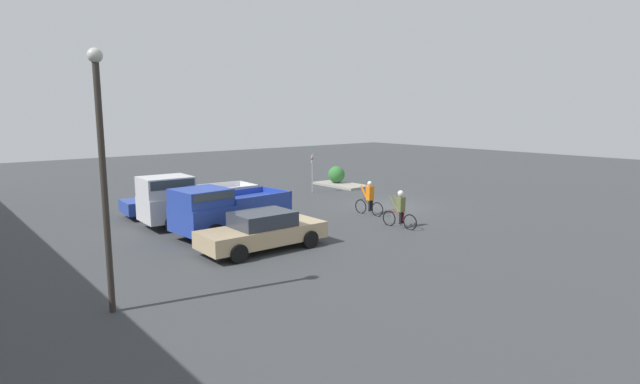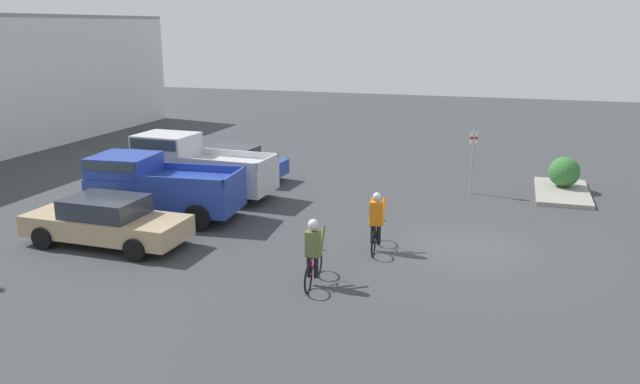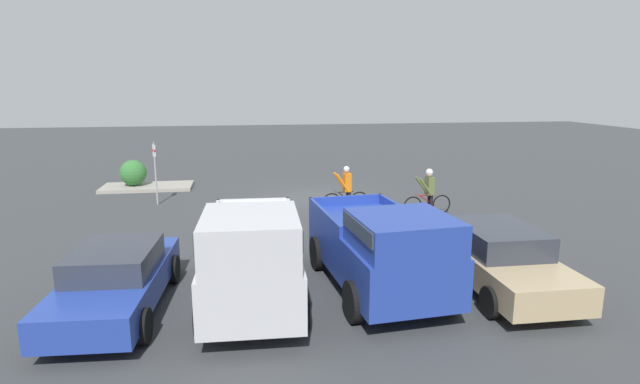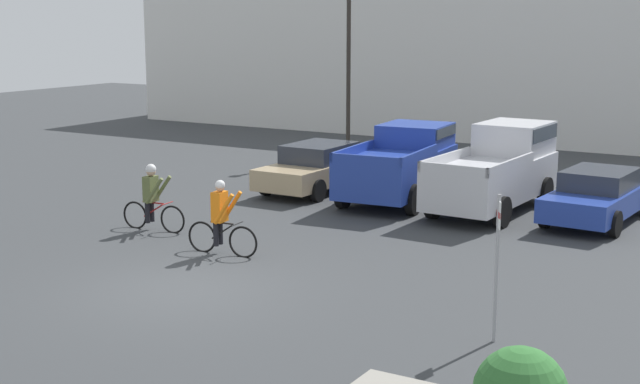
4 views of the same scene
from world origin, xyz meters
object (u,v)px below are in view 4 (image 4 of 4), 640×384
(pickup_truck_1, at_px, (499,167))
(cyclist_1, at_px, (152,197))
(lamppost, at_px, (349,53))
(sedan_1, at_px, (599,195))
(fire_lane_sign, at_px, (497,254))
(sedan_0, at_px, (319,167))
(pickup_truck_0, at_px, (402,162))
(cyclist_0, at_px, (221,218))

(pickup_truck_1, bearing_deg, cyclist_1, -133.69)
(pickup_truck_1, xyz_separation_m, lamppost, (-8.04, 6.02, 2.71))
(sedan_1, distance_m, lamppost, 12.88)
(lamppost, bearing_deg, fire_lane_sign, -54.10)
(sedan_0, height_order, pickup_truck_1, pickup_truck_1)
(pickup_truck_0, relative_size, pickup_truck_1, 0.95)
(sedan_1, height_order, cyclist_0, cyclist_0)
(sedan_1, bearing_deg, cyclist_1, -144.55)
(lamppost, bearing_deg, sedan_1, -29.85)
(pickup_truck_1, height_order, cyclist_1, pickup_truck_1)
(pickup_truck_0, distance_m, sedan_1, 5.64)
(sedan_0, relative_size, fire_lane_sign, 1.96)
(cyclist_0, bearing_deg, pickup_truck_1, 64.73)
(cyclist_0, height_order, lamppost, lamppost)
(lamppost, bearing_deg, cyclist_1, -83.17)
(cyclist_0, xyz_separation_m, cyclist_1, (-2.84, 0.96, 0.02))
(pickup_truck_1, distance_m, lamppost, 10.40)
(sedan_0, xyz_separation_m, fire_lane_sign, (9.08, -9.70, 0.76))
(cyclist_0, relative_size, fire_lane_sign, 0.73)
(cyclist_0, xyz_separation_m, fire_lane_sign, (7.13, -2.12, 0.65))
(sedan_0, distance_m, cyclist_1, 6.68)
(pickup_truck_0, relative_size, cyclist_1, 2.71)
(cyclist_0, distance_m, cyclist_1, 3.00)
(sedan_0, bearing_deg, sedan_1, -0.06)
(sedan_1, relative_size, lamppost, 0.70)
(cyclist_0, distance_m, fire_lane_sign, 7.47)
(cyclist_1, xyz_separation_m, lamppost, (-1.54, 12.82, 3.02))
(sedan_0, xyz_separation_m, cyclist_1, (-0.89, -6.62, 0.14))
(pickup_truck_0, distance_m, fire_lane_sign, 11.58)
(sedan_1, xyz_separation_m, cyclist_0, (-6.45, -7.57, 0.14))
(sedan_1, relative_size, fire_lane_sign, 1.87)
(sedan_0, bearing_deg, lamppost, 111.34)
(sedan_1, xyz_separation_m, lamppost, (-10.82, 6.21, 3.18))
(sedan_0, height_order, fire_lane_sign, fire_lane_sign)
(sedan_0, xyz_separation_m, lamppost, (-2.42, 6.20, 3.16))
(pickup_truck_1, relative_size, sedan_1, 1.15)
(pickup_truck_1, distance_m, cyclist_0, 8.59)
(cyclist_1, bearing_deg, cyclist_0, -18.62)
(fire_lane_sign, xyz_separation_m, lamppost, (-11.51, 15.90, 2.39))
(pickup_truck_0, bearing_deg, lamppost, 129.96)
(lamppost, bearing_deg, pickup_truck_1, -36.80)
(pickup_truck_0, bearing_deg, cyclist_1, -118.91)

